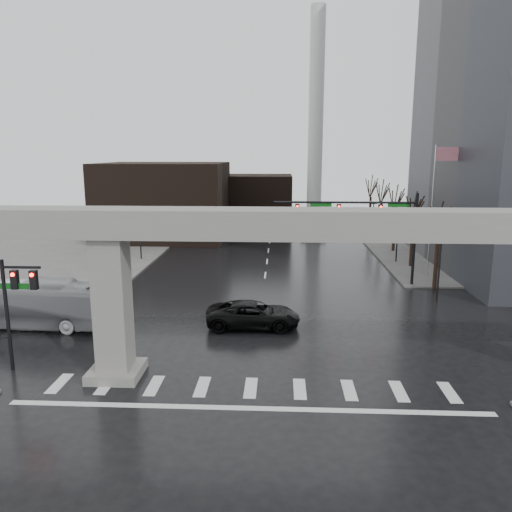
% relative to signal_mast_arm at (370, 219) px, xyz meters
% --- Properties ---
extents(ground, '(160.00, 160.00, 0.00)m').
position_rel_signal_mast_arm_xyz_m(ground, '(-8.99, -18.80, -5.83)').
color(ground, black).
rests_on(ground, ground).
extents(sidewalk_ne, '(28.00, 36.00, 0.15)m').
position_rel_signal_mast_arm_xyz_m(sidewalk_ne, '(17.01, 17.20, -5.75)').
color(sidewalk_ne, slate).
rests_on(sidewalk_ne, ground).
extents(sidewalk_nw, '(28.00, 36.00, 0.15)m').
position_rel_signal_mast_arm_xyz_m(sidewalk_nw, '(-34.99, 17.20, -5.75)').
color(sidewalk_nw, slate).
rests_on(sidewalk_nw, ground).
extents(elevated_guideway, '(48.00, 2.60, 8.70)m').
position_rel_signal_mast_arm_xyz_m(elevated_guideway, '(-7.73, -18.80, 1.05)').
color(elevated_guideway, gray).
rests_on(elevated_guideway, ground).
extents(building_far_left, '(16.00, 14.00, 10.00)m').
position_rel_signal_mast_arm_xyz_m(building_far_left, '(-22.99, 23.20, -0.83)').
color(building_far_left, black).
rests_on(building_far_left, ground).
extents(building_far_mid, '(10.00, 10.00, 8.00)m').
position_rel_signal_mast_arm_xyz_m(building_far_mid, '(-10.99, 33.20, -1.83)').
color(building_far_mid, black).
rests_on(building_far_mid, ground).
extents(smokestack, '(3.60, 3.60, 30.00)m').
position_rel_signal_mast_arm_xyz_m(smokestack, '(-2.99, 27.20, 7.52)').
color(smokestack, silver).
rests_on(smokestack, ground).
extents(signal_mast_arm, '(12.12, 0.43, 8.00)m').
position_rel_signal_mast_arm_xyz_m(signal_mast_arm, '(0.00, 0.00, 0.00)').
color(signal_mast_arm, black).
rests_on(signal_mast_arm, ground).
extents(signal_left_pole, '(2.30, 0.30, 6.00)m').
position_rel_signal_mast_arm_xyz_m(signal_left_pole, '(-21.24, -18.30, -1.76)').
color(signal_left_pole, black).
rests_on(signal_left_pole, ground).
extents(flagpole_assembly, '(2.06, 0.12, 12.00)m').
position_rel_signal_mast_arm_xyz_m(flagpole_assembly, '(6.30, 3.20, 1.70)').
color(flagpole_assembly, silver).
rests_on(flagpole_assembly, ground).
extents(lamp_right_0, '(1.22, 0.32, 5.11)m').
position_rel_signal_mast_arm_xyz_m(lamp_right_0, '(4.51, -4.80, -2.36)').
color(lamp_right_0, black).
rests_on(lamp_right_0, ground).
extents(lamp_right_1, '(1.22, 0.32, 5.11)m').
position_rel_signal_mast_arm_xyz_m(lamp_right_1, '(4.51, 9.20, -2.36)').
color(lamp_right_1, black).
rests_on(lamp_right_1, ground).
extents(lamp_right_2, '(1.22, 0.32, 5.11)m').
position_rel_signal_mast_arm_xyz_m(lamp_right_2, '(4.51, 23.20, -2.36)').
color(lamp_right_2, black).
rests_on(lamp_right_2, ground).
extents(lamp_left_0, '(1.22, 0.32, 5.11)m').
position_rel_signal_mast_arm_xyz_m(lamp_left_0, '(-22.49, -4.80, -2.36)').
color(lamp_left_0, black).
rests_on(lamp_left_0, ground).
extents(lamp_left_1, '(1.22, 0.32, 5.11)m').
position_rel_signal_mast_arm_xyz_m(lamp_left_1, '(-22.49, 9.20, -2.36)').
color(lamp_left_1, black).
rests_on(lamp_left_1, ground).
extents(lamp_left_2, '(1.22, 0.32, 5.11)m').
position_rel_signal_mast_arm_xyz_m(lamp_left_2, '(-22.49, 23.20, -2.36)').
color(lamp_left_2, black).
rests_on(lamp_left_2, ground).
extents(tree_right_0, '(1.09, 1.58, 7.50)m').
position_rel_signal_mast_arm_xyz_m(tree_right_0, '(5.54, -0.78, -3.04)').
color(tree_right_0, black).
rests_on(tree_right_0, ground).
extents(tree_right_1, '(1.09, 1.61, 7.67)m').
position_rel_signal_mast_arm_xyz_m(tree_right_1, '(5.54, 7.22, -2.98)').
color(tree_right_1, black).
rests_on(tree_right_1, ground).
extents(tree_right_2, '(1.10, 1.63, 7.85)m').
position_rel_signal_mast_arm_xyz_m(tree_right_2, '(5.54, 15.22, -2.91)').
color(tree_right_2, black).
rests_on(tree_right_2, ground).
extents(tree_right_3, '(1.11, 1.66, 8.02)m').
position_rel_signal_mast_arm_xyz_m(tree_right_3, '(5.54, 23.22, -2.85)').
color(tree_right_3, black).
rests_on(tree_right_3, ground).
extents(tree_right_4, '(1.12, 1.69, 8.19)m').
position_rel_signal_mast_arm_xyz_m(tree_right_4, '(5.54, 31.22, -2.79)').
color(tree_right_4, black).
rests_on(tree_right_4, ground).
extents(pickup_truck, '(6.19, 2.93, 1.71)m').
position_rel_signal_mast_arm_xyz_m(pickup_truck, '(-9.35, -11.07, -4.97)').
color(pickup_truck, black).
rests_on(pickup_truck, ground).
extents(city_bus, '(11.42, 3.49, 3.13)m').
position_rel_signal_mast_arm_xyz_m(city_bus, '(-23.92, -11.67, -4.26)').
color(city_bus, '#B8B8BD').
rests_on(city_bus, ground).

